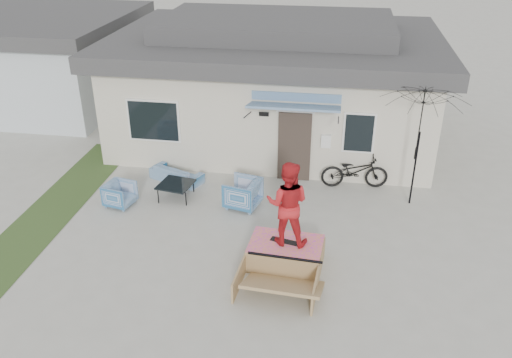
# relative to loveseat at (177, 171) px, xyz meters

# --- Properties ---
(ground) EXTENTS (90.00, 90.00, 0.00)m
(ground) POSITION_rel_loveseat_xyz_m (2.40, -3.82, -0.32)
(ground) COLOR #A4A398
(ground) RESTS_ON ground
(grass_strip) EXTENTS (1.40, 8.00, 0.01)m
(grass_strip) POSITION_rel_loveseat_xyz_m (-2.80, -1.82, -0.31)
(grass_strip) COLOR #2C431E
(grass_strip) RESTS_ON ground
(house) EXTENTS (10.80, 8.49, 4.10)m
(house) POSITION_rel_loveseat_xyz_m (2.40, 4.17, 1.63)
(house) COLOR beige
(house) RESTS_ON ground
(neighbor_house) EXTENTS (8.60, 7.60, 3.50)m
(neighbor_house) POSITION_rel_loveseat_xyz_m (-8.10, 6.18, 1.47)
(neighbor_house) COLOR silver
(neighbor_house) RESTS_ON ground
(loveseat) EXTENTS (1.67, 1.06, 0.63)m
(loveseat) POSITION_rel_loveseat_xyz_m (0.00, 0.00, 0.00)
(loveseat) COLOR #1D5E93
(loveseat) RESTS_ON ground
(armchair_left) EXTENTS (0.80, 0.83, 0.73)m
(armchair_left) POSITION_rel_loveseat_xyz_m (-1.10, -1.64, 0.05)
(armchair_left) COLOR #1D5E93
(armchair_left) RESTS_ON ground
(armchair_right) EXTENTS (0.98, 1.02, 0.88)m
(armchair_right) POSITION_rel_loveseat_xyz_m (2.20, -1.18, 0.13)
(armchair_right) COLOR #1D5E93
(armchair_right) RESTS_ON ground
(coffee_table) EXTENTS (1.01, 1.01, 0.43)m
(coffee_table) POSITION_rel_loveseat_xyz_m (0.28, -0.99, -0.10)
(coffee_table) COLOR black
(coffee_table) RESTS_ON ground
(bicycle) EXTENTS (1.99, 0.91, 1.23)m
(bicycle) POSITION_rel_loveseat_xyz_m (5.17, 0.44, 0.30)
(bicycle) COLOR black
(bicycle) RESTS_ON ground
(patio_umbrella) EXTENTS (2.62, 2.50, 2.20)m
(patio_umbrella) POSITION_rel_loveseat_xyz_m (6.69, -0.28, 1.43)
(patio_umbrella) COLOR black
(patio_umbrella) RESTS_ON ground
(skate_ramp) EXTENTS (1.78, 2.28, 0.54)m
(skate_ramp) POSITION_rel_loveseat_xyz_m (3.63, -3.58, -0.04)
(skate_ramp) COLOR #9C7B4F
(skate_ramp) RESTS_ON ground
(skateboard) EXTENTS (0.76, 0.35, 0.05)m
(skateboard) POSITION_rel_loveseat_xyz_m (3.63, -3.53, 0.25)
(skateboard) COLOR black
(skateboard) RESTS_ON skate_ramp
(skater) EXTENTS (0.99, 0.78, 1.96)m
(skater) POSITION_rel_loveseat_xyz_m (3.63, -3.53, 1.25)
(skater) COLOR red
(skater) RESTS_ON skateboard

